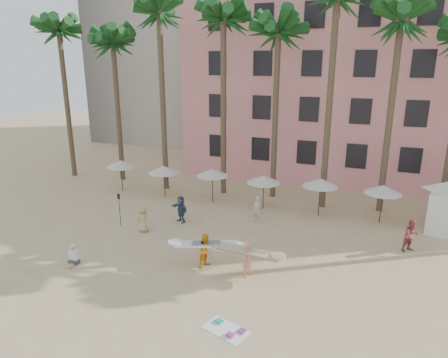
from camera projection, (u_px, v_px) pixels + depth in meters
The scene contains 10 objects.
ground at pixel (213, 305), 17.65m from camera, with size 120.00×120.00×0.00m, color #D1B789.
pink_hotel at pixel (388, 88), 36.50m from camera, with size 35.00×14.00×16.00m, color pink.
palm_row at pixel (299, 22), 27.32m from camera, with size 44.40×5.40×16.30m.
umbrella_row at pixel (237, 175), 29.24m from camera, with size 22.50×2.70×2.73m.
beach_towel at pixel (227, 329), 16.01m from camera, with size 2.03×1.53×0.14m.
carrier_yellow at pixel (248, 257), 19.78m from camera, with size 3.02×0.91×1.91m.
carrier_white at pixel (206, 249), 20.77m from camera, with size 3.38×1.46×1.82m.
beachgoers at pixel (245, 218), 25.08m from camera, with size 16.63×4.64×1.87m.
paddle at pixel (119, 206), 25.75m from camera, with size 0.18×0.04×2.23m.
seated_man at pixel (73, 258), 21.13m from camera, with size 0.47×0.81×1.05m.
Camera 1 is at (5.72, -14.24, 10.38)m, focal length 32.00 mm.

